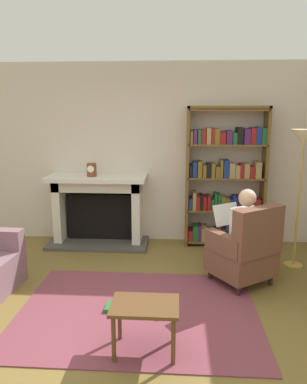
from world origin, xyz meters
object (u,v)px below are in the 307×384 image
object	(u,v)px
bookshelf	(225,180)
armchair_reading	(246,250)
floor_lamp	(303,151)
seated_reader	(239,231)
mantel_clock	(92,170)
side_table	(145,312)
fireplace	(99,207)

from	to	relation	value
bookshelf	armchair_reading	world-z (taller)	bookshelf
armchair_reading	floor_lamp	world-z (taller)	floor_lamp
seated_reader	floor_lamp	bearing A→B (deg)	175.59
mantel_clock	floor_lamp	xyz separation A→B (m)	(2.79, -0.64, 0.36)
mantel_clock	floor_lamp	size ratio (longest dim) A/B	0.11
armchair_reading	seated_reader	world-z (taller)	seated_reader
bookshelf	side_table	distance (m)	2.90
bookshelf	armchair_reading	distance (m)	1.46
mantel_clock	side_table	bearing A→B (deg)	-68.39
armchair_reading	seated_reader	distance (m)	0.23
fireplace	seated_reader	xyz separation A→B (m)	(1.92, -1.21, 0.06)
mantel_clock	bookshelf	distance (m)	1.97
bookshelf	mantel_clock	bearing A→B (deg)	-176.06
armchair_reading	seated_reader	xyz separation A→B (m)	(-0.07, 0.10, 0.20)
seated_reader	floor_lamp	distance (m)	1.28
armchair_reading	mantel_clock	bearing A→B (deg)	-65.08
seated_reader	side_table	world-z (taller)	seated_reader
fireplace	floor_lamp	size ratio (longest dim) A/B	0.84
bookshelf	side_table	world-z (taller)	bookshelf
fireplace	mantel_clock	bearing A→B (deg)	-122.88
fireplace	mantel_clock	size ratio (longest dim) A/B	7.74
side_table	seated_reader	bearing A→B (deg)	55.47
floor_lamp	armchair_reading	bearing A→B (deg)	-142.49
bookshelf	seated_reader	size ratio (longest dim) A/B	1.81
fireplace	side_table	distance (m)	2.81
side_table	floor_lamp	distance (m)	2.83
fireplace	side_table	world-z (taller)	fireplace
fireplace	bookshelf	world-z (taller)	bookshelf
side_table	floor_lamp	bearing A→B (deg)	46.73
bookshelf	side_table	bearing A→B (deg)	-109.73
seated_reader	bookshelf	bearing A→B (deg)	-123.56
floor_lamp	seated_reader	bearing A→B (deg)	-149.77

